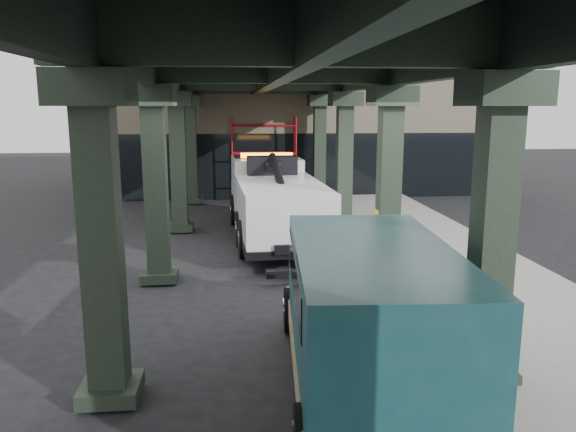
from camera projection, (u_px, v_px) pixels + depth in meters
ground at (299, 304)px, 12.97m from camera, size 90.00×90.00×0.00m
sidewalk at (454, 271)px, 15.34m from camera, size 5.00×40.00×0.15m
lane_stripe at (353, 276)px, 15.08m from camera, size 0.12×38.00×0.01m
viaduct at (274, 66)px, 13.83m from camera, size 7.40×32.00×6.40m
building at (293, 115)px, 31.92m from camera, size 22.00×10.00×8.00m
scaffolding at (264, 157)px, 26.87m from camera, size 3.08×0.88×4.00m
tow_truck at (273, 197)px, 19.17m from camera, size 3.04×9.10×2.94m
towed_van at (367, 313)px, 8.70m from camera, size 2.80×6.29×2.50m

